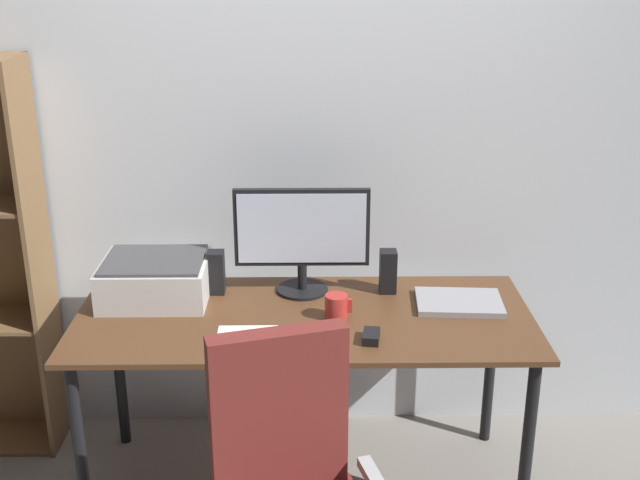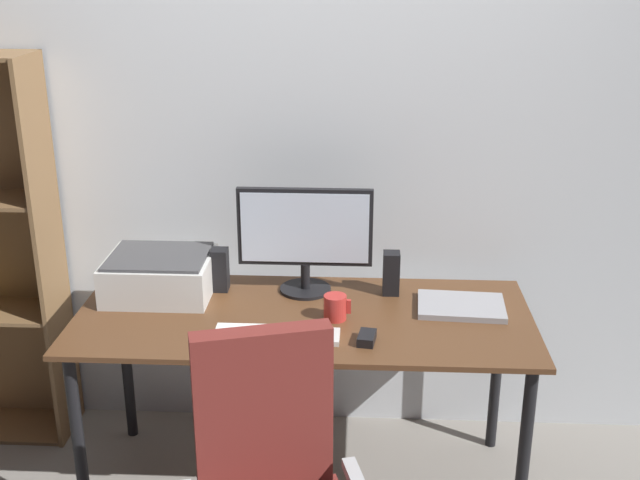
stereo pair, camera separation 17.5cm
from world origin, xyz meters
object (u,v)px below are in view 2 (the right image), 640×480
desk (304,334)px  keyboard (298,336)px  speaker_left (220,270)px  coffee_mug (335,307)px  mouse (367,338)px  printer (160,275)px  laptop (461,306)px  speaker_right (391,273)px  monitor (305,233)px

desk → keyboard: 0.21m
speaker_left → coffee_mug: bearing=-27.4°
keyboard → mouse: bearing=-3.3°
desk → printer: bearing=164.2°
coffee_mug → laptop: bearing=13.3°
mouse → printer: 0.88m
speaker_right → printer: size_ratio=0.43×
desk → mouse: size_ratio=17.46×
monitor → printer: size_ratio=1.29×
keyboard → mouse: size_ratio=3.02×
monitor → desk: bearing=-87.8°
laptop → desk: bearing=-168.3°
coffee_mug → desk: bearing=166.6°
speaker_left → mouse: bearing=-35.8°
desk → speaker_left: bearing=148.4°
monitor → printer: 0.58m
mouse → speaker_left: 0.71m
coffee_mug → printer: (-0.68, 0.19, 0.03)m
laptop → speaker_right: size_ratio=1.88×
desk → monitor: monitor is taller
mouse → printer: size_ratio=0.24×
monitor → speaker_left: 0.37m
desk → printer: printer is taller
desk → coffee_mug: bearing=-13.4°
laptop → speaker_left: speaker_left is taller
keyboard → laptop: 0.65m
desk → printer: 0.61m
speaker_right → desk: bearing=-147.1°
coffee_mug → monitor: bearing=117.1°
laptop → speaker_left: bearing=175.8°
speaker_right → laptop: bearing=-26.4°
monitor → mouse: bearing=-60.4°
laptop → speaker_right: 0.30m
coffee_mug → speaker_left: (-0.46, 0.24, 0.04)m
monitor → speaker_left: bearing=-178.6°
desk → keyboard: bearing=-92.1°
desk → coffee_mug: coffee_mug is taller
keyboard → laptop: laptop is taller
mouse → monitor: bearing=128.3°
desk → speaker_left: 0.43m
printer → mouse: bearing=-24.5°
keyboard → printer: 0.66m
keyboard → mouse: 0.24m
desk → mouse: (0.23, -0.20, 0.10)m
mouse → coffee_mug: bearing=131.6°
monitor → coffee_mug: monitor is taller
monitor → keyboard: (0.00, -0.41, -0.23)m
desk → monitor: (-0.01, 0.22, 0.32)m
speaker_right → coffee_mug: bearing=-131.1°
mouse → coffee_mug: size_ratio=0.97×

